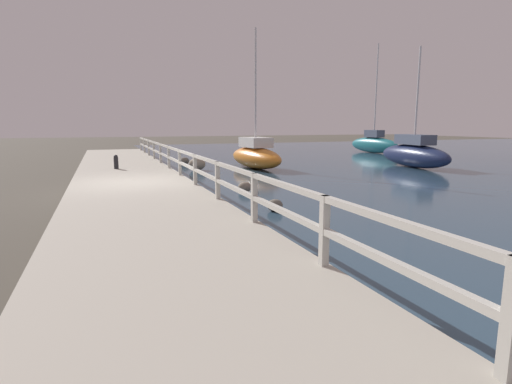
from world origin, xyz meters
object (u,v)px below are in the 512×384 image
at_px(mooring_bollard, 116,162).
at_px(sailboat_navy, 414,154).
at_px(sailboat_teal, 374,144).
at_px(sailboat_orange, 256,156).

height_order(mooring_bollard, sailboat_navy, sailboat_navy).
distance_m(mooring_bollard, sailboat_navy, 13.92).
relative_size(mooring_bollard, sailboat_teal, 0.07).
height_order(sailboat_teal, sailboat_navy, sailboat_teal).
bearing_deg(mooring_bollard, sailboat_navy, -6.72).
bearing_deg(sailboat_navy, sailboat_orange, 169.88).
bearing_deg(mooring_bollard, sailboat_teal, 22.39).
bearing_deg(sailboat_teal, mooring_bollard, -157.39).
relative_size(sailboat_orange, sailboat_navy, 1.13).
relative_size(sailboat_teal, sailboat_orange, 1.21).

